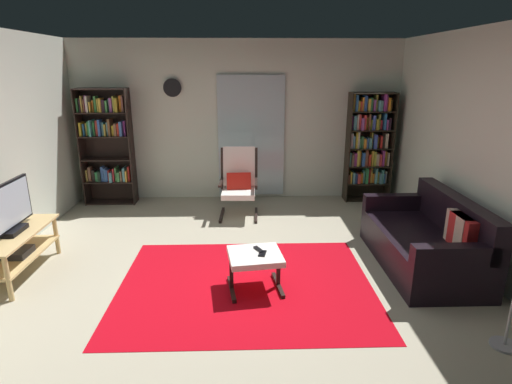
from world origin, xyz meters
name	(u,v)px	position (x,y,z in m)	size (l,w,h in m)	color
ground_plane	(235,277)	(0.00, 0.00, 0.00)	(7.02, 7.02, 0.00)	#B0A78F
wall_back	(237,121)	(0.00, 2.90, 1.30)	(5.60, 0.06, 2.60)	silver
wall_right	(503,158)	(2.70, 0.00, 1.30)	(0.06, 6.00, 2.60)	silver
glass_door_panel	(251,137)	(0.23, 2.83, 1.05)	(1.10, 0.01, 2.00)	silver
area_rug	(246,285)	(0.11, -0.16, 0.00)	(2.60, 2.05, 0.01)	red
tv_stand	(15,247)	(-2.36, 0.14, 0.32)	(0.49, 1.16, 0.49)	tan
television	(8,210)	(-2.35, 0.14, 0.74)	(0.20, 0.84, 0.54)	black
bookshelf_near_tv	(107,142)	(-2.09, 2.63, 1.02)	(0.80, 0.30, 1.86)	black
bookshelf_near_sofa	(368,143)	(2.15, 2.65, 0.97)	(0.73, 0.30, 1.78)	black
leather_sofa	(428,242)	(2.15, 0.21, 0.30)	(0.89, 1.70, 0.81)	black
lounge_armchair	(239,180)	(0.02, 1.99, 0.53)	(0.58, 0.67, 1.02)	black
ottoman	(255,260)	(0.21, -0.24, 0.33)	(0.58, 0.55, 0.40)	white
tv_remote	(259,249)	(0.24, -0.17, 0.41)	(0.04, 0.14, 0.02)	black
cell_phone	(262,253)	(0.28, -0.26, 0.40)	(0.07, 0.14, 0.01)	black
wall_clock	(172,88)	(-1.03, 2.82, 1.85)	(0.29, 0.03, 0.29)	silver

